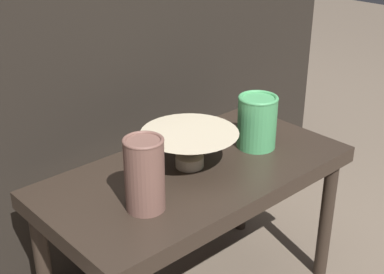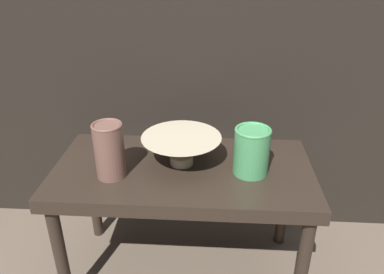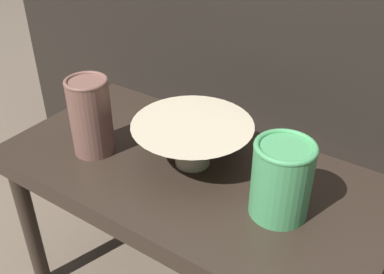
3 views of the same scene
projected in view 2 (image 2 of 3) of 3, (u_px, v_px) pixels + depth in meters
name	position (u px, v px, depth m)	size (l,w,h in m)	color
ground_plane	(184.00, 268.00, 1.26)	(8.00, 8.00, 0.00)	#6B5B4C
table	(183.00, 181.00, 1.10)	(0.74, 0.38, 0.40)	#2D231C
couch_backdrop	(194.00, 92.00, 1.53)	(1.62, 0.50, 0.87)	black
bowl	(181.00, 147.00, 1.07)	(0.23, 0.23, 0.09)	#C1B293
vase_textured_left	(109.00, 150.00, 1.00)	(0.08, 0.08, 0.16)	brown
vase_colorful_right	(252.00, 150.00, 1.02)	(0.10, 0.10, 0.14)	#47995B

